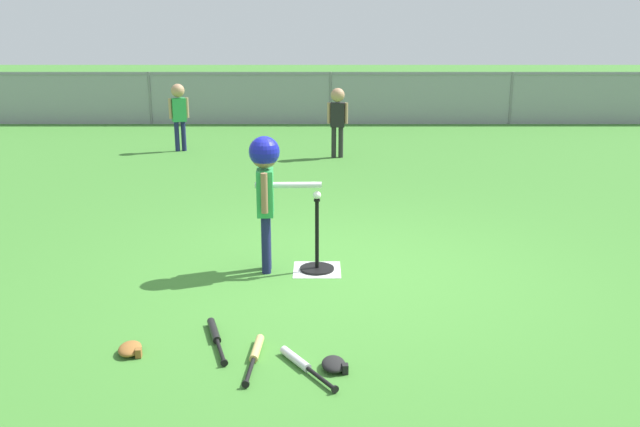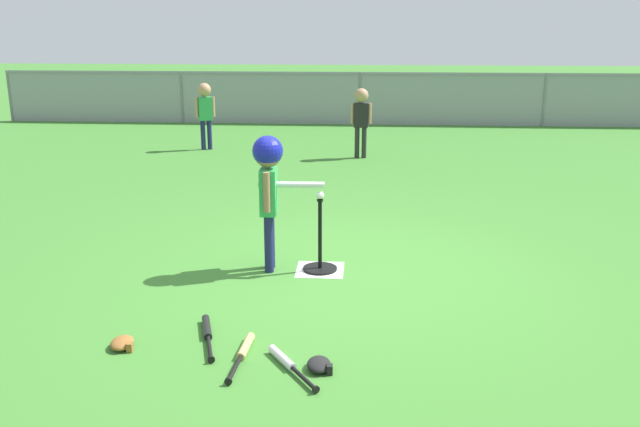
# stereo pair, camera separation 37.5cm
# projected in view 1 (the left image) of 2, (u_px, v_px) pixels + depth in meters

# --- Properties ---
(ground_plane) EXTENTS (60.00, 60.00, 0.00)m
(ground_plane) POSITION_uv_depth(u_px,v_px,m) (348.00, 274.00, 6.28)
(ground_plane) COLOR #3D7A2D
(home_plate) EXTENTS (0.44, 0.44, 0.01)m
(home_plate) POSITION_uv_depth(u_px,v_px,m) (320.00, 270.00, 6.37)
(home_plate) COLOR white
(home_plate) RESTS_ON ground_plane
(batting_tee) EXTENTS (0.32, 0.32, 0.69)m
(batting_tee) POSITION_uv_depth(u_px,v_px,m) (320.00, 259.00, 6.35)
(batting_tee) COLOR black
(batting_tee) RESTS_ON ground_plane
(baseball_on_tee) EXTENTS (0.07, 0.07, 0.07)m
(baseball_on_tee) POSITION_uv_depth(u_px,v_px,m) (320.00, 195.00, 6.18)
(baseball_on_tee) COLOR white
(baseball_on_tee) RESTS_ON batting_tee
(batter_child) EXTENTS (0.65, 0.36, 1.26)m
(batter_child) POSITION_uv_depth(u_px,v_px,m) (269.00, 176.00, 6.12)
(batter_child) COLOR #191E4C
(batter_child) RESTS_ON ground_plane
(fielder_deep_right) EXTENTS (0.35, 0.23, 1.17)m
(fielder_deep_right) POSITION_uv_depth(u_px,v_px,m) (341.00, 113.00, 11.37)
(fielder_deep_right) COLOR #262626
(fielder_deep_right) RESTS_ON ground_plane
(fielder_deep_center) EXTENTS (0.33, 0.23, 1.18)m
(fielder_deep_center) POSITION_uv_depth(u_px,v_px,m) (182.00, 108.00, 11.95)
(fielder_deep_center) COLOR #191E4C
(fielder_deep_center) RESTS_ON ground_plane
(spare_bat_silver) EXTENTS (0.40, 0.57, 0.06)m
(spare_bat_silver) POSITION_uv_depth(u_px,v_px,m) (303.00, 363.00, 4.59)
(spare_bat_silver) COLOR silver
(spare_bat_silver) RESTS_ON ground_plane
(spare_bat_wood) EXTENTS (0.09, 0.66, 0.06)m
(spare_bat_wood) POSITION_uv_depth(u_px,v_px,m) (258.00, 353.00, 4.73)
(spare_bat_wood) COLOR #DBB266
(spare_bat_wood) RESTS_ON ground_plane
(spare_bat_black) EXTENTS (0.25, 0.68, 0.06)m
(spare_bat_black) POSITION_uv_depth(u_px,v_px,m) (218.00, 335.00, 5.00)
(spare_bat_black) COLOR black
(spare_bat_black) RESTS_ON ground_plane
(glove_by_plate) EXTENTS (0.19, 0.23, 0.07)m
(glove_by_plate) POSITION_uv_depth(u_px,v_px,m) (133.00, 349.00, 4.78)
(glove_by_plate) COLOR brown
(glove_by_plate) RESTS_ON ground_plane
(glove_near_bats) EXTENTS (0.18, 0.23, 0.07)m
(glove_near_bats) POSITION_uv_depth(u_px,v_px,m) (337.00, 364.00, 4.56)
(glove_near_bats) COLOR black
(glove_near_bats) RESTS_ON ground_plane
(outfield_fence) EXTENTS (16.06, 0.06, 1.15)m
(outfield_fence) POSITION_uv_depth(u_px,v_px,m) (334.00, 96.00, 15.09)
(outfield_fence) COLOR slate
(outfield_fence) RESTS_ON ground_plane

